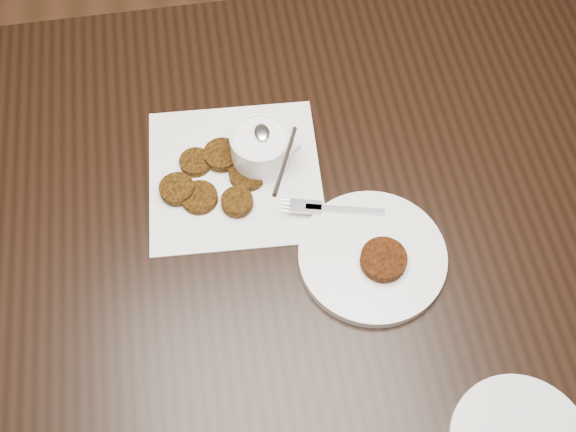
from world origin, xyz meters
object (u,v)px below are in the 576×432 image
at_px(napkin, 235,175).
at_px(sauce_ramekin, 260,136).
at_px(table, 247,313).
at_px(plate_with_patty, 373,254).

relative_size(napkin, sauce_ramekin, 2.08).
xyz_separation_m(napkin, sauce_ramekin, (0.05, 0.02, 0.07)).
height_order(table, plate_with_patty, plate_with_patty).
xyz_separation_m(table, napkin, (0.01, 0.09, 0.38)).
bearing_deg(table, napkin, 83.18).
relative_size(table, plate_with_patty, 6.77).
bearing_deg(napkin, table, -96.82).
bearing_deg(table, sauce_ramekin, 61.97).
bearing_deg(napkin, sauce_ramekin, 23.54).
distance_m(table, plate_with_patty, 0.45).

